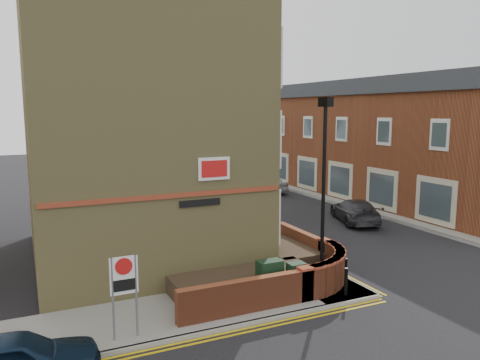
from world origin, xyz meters
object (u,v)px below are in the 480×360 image
at_px(zone_sign, 124,282).
at_px(utility_cabinet_large, 270,279).
at_px(lamppost, 323,193).
at_px(silver_car_near, 238,205).

bearing_deg(zone_sign, utility_cabinet_large, 9.69).
height_order(lamppost, utility_cabinet_large, lamppost).
relative_size(lamppost, zone_sign, 2.86).
bearing_deg(lamppost, zone_sign, -173.93).
bearing_deg(silver_car_near, lamppost, -93.92).
bearing_deg(silver_car_near, zone_sign, -120.11).
xyz_separation_m(lamppost, zone_sign, (-6.60, -0.70, -1.70)).
relative_size(lamppost, utility_cabinet_large, 5.25).
height_order(lamppost, zone_sign, lamppost).
bearing_deg(utility_cabinet_large, lamppost, -3.01).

